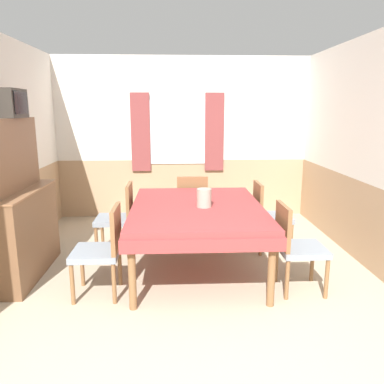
{
  "coord_description": "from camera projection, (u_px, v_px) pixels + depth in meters",
  "views": [
    {
      "loc": [
        -0.13,
        -1.89,
        1.77
      ],
      "look_at": [
        0.05,
        2.07,
        0.89
      ],
      "focal_mm": 35.0,
      "sensor_mm": 36.0,
      "label": 1
    }
  ],
  "objects": [
    {
      "name": "chair_left_far",
      "position": [
        119.0,
        216.0,
        4.64
      ],
      "size": [
        0.44,
        0.44,
        0.88
      ],
      "rotation": [
        0.0,
        0.0,
        1.57
      ],
      "color": "brown",
      "rests_on": "ground_plane"
    },
    {
      "name": "wall_back",
      "position": [
        182.0,
        138.0,
        6.14
      ],
      "size": [
        4.47,
        0.1,
        2.6
      ],
      "color": "white",
      "rests_on": "ground_plane"
    },
    {
      "name": "chair_right_far",
      "position": [
        268.0,
        214.0,
        4.72
      ],
      "size": [
        0.44,
        0.44,
        0.88
      ],
      "rotation": [
        0.0,
        0.0,
        4.71
      ],
      "color": "brown",
      "rests_on": "ground_plane"
    },
    {
      "name": "tv",
      "position": [
        7.0,
        103.0,
        3.76
      ],
      "size": [
        0.29,
        0.4,
        0.29
      ],
      "color": "#2D2823",
      "rests_on": "sideboard"
    },
    {
      "name": "chair_head_window",
      "position": [
        192.0,
        203.0,
        5.27
      ],
      "size": [
        0.44,
        0.44,
        0.88
      ],
      "color": "brown",
      "rests_on": "ground_plane"
    },
    {
      "name": "vase",
      "position": [
        204.0,
        198.0,
        4.01
      ],
      "size": [
        0.16,
        0.16,
        0.2
      ],
      "color": "#A39989",
      "rests_on": "dining_table"
    },
    {
      "name": "chair_right_near",
      "position": [
        295.0,
        244.0,
        3.65
      ],
      "size": [
        0.44,
        0.44,
        0.88
      ],
      "rotation": [
        0.0,
        0.0,
        4.71
      ],
      "color": "brown",
      "rests_on": "ground_plane"
    },
    {
      "name": "chair_left_near",
      "position": [
        103.0,
        247.0,
        3.57
      ],
      "size": [
        0.44,
        0.44,
        0.88
      ],
      "rotation": [
        0.0,
        0.0,
        1.57
      ],
      "color": "brown",
      "rests_on": "ground_plane"
    },
    {
      "name": "wall_right",
      "position": [
        373.0,
        153.0,
        4.13
      ],
      "size": [
        0.05,
        4.67,
        2.6
      ],
      "color": "white",
      "rests_on": "ground_plane"
    },
    {
      "name": "sideboard",
      "position": [
        16.0,
        212.0,
        3.95
      ],
      "size": [
        0.46,
        1.24,
        1.68
      ],
      "color": "brown",
      "rests_on": "ground_plane"
    },
    {
      "name": "dining_table",
      "position": [
        197.0,
        214.0,
        4.11
      ],
      "size": [
        1.44,
        1.88,
        0.74
      ],
      "color": "#9E3838",
      "rests_on": "ground_plane"
    }
  ]
}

